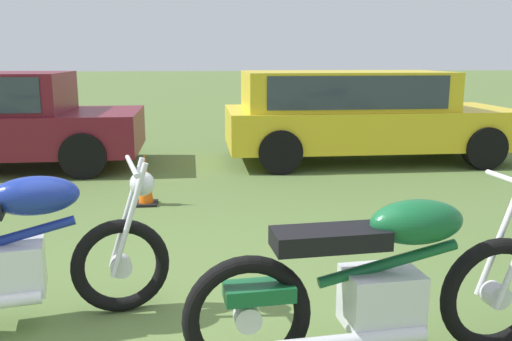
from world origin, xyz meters
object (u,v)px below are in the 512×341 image
Objects in this scene: motorcycle_green at (383,282)px; car_yellow at (356,109)px; traffic_cone at (145,181)px; motorcycle_blue at (9,253)px.

car_yellow is (1.48, 5.77, 0.36)m from motorcycle_green.
motorcycle_green reaches higher than traffic_cone.
motorcycle_blue and motorcycle_green have the same top height.
car_yellow reaches higher than traffic_cone.
car_yellow is at bearing 70.32° from motorcycle_green.
car_yellow is 3.94m from traffic_cone.
traffic_cone is (-3.09, -2.36, -0.56)m from car_yellow.
traffic_cone is (-1.62, 3.41, -0.21)m from motorcycle_green.
car_yellow is at bearing 37.39° from traffic_cone.
motorcycle_green is at bearing -104.95° from car_yellow.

